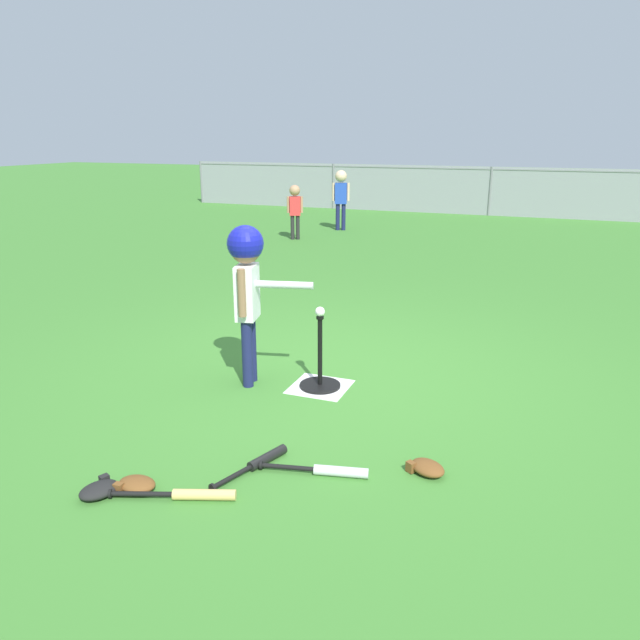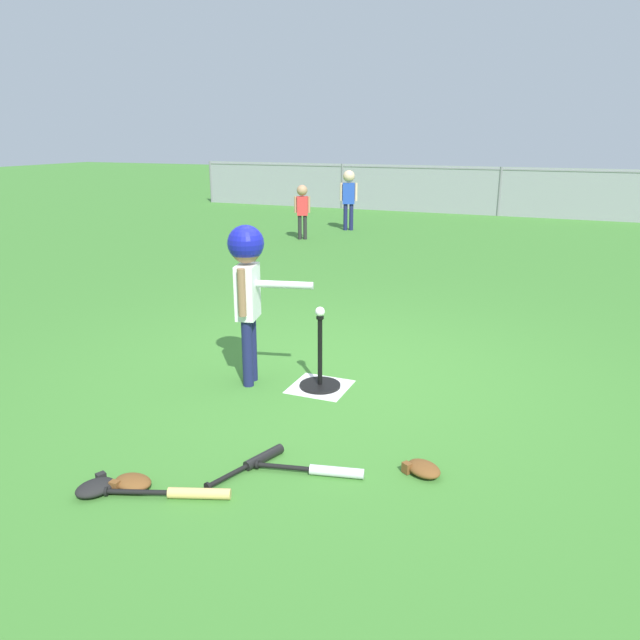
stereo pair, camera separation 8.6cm
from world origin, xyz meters
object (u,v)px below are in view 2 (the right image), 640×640
object	(u,v)px
baseball_on_tee	(320,312)
glove_near_bats	(96,487)
glove_by_plate	(423,469)
spare_bat_silver	(325,471)
batting_tee	(320,377)
spare_bat_black	(256,461)
fielder_near_left	(349,192)
spare_bat_wood	(186,493)
batter_child	(248,273)
glove_tossed_aside	(132,482)
fielder_deep_right	(302,205)

from	to	relation	value
baseball_on_tee	glove_near_bats	bearing A→B (deg)	-107.77
baseball_on_tee	glove_by_plate	world-z (taller)	baseball_on_tee
spare_bat_silver	glove_near_bats	world-z (taller)	glove_near_bats
batting_tee	spare_bat_black	xyz separation A→B (m)	(0.10, -1.24, -0.06)
spare_bat_black	batting_tee	bearing A→B (deg)	94.49
batting_tee	fielder_near_left	xyz separation A→B (m)	(-2.55, 7.72, 0.69)
spare_bat_wood	glove_by_plate	bearing A→B (deg)	32.75
batter_child	fielder_near_left	xyz separation A→B (m)	(-2.01, 7.85, -0.12)
fielder_near_left	glove_near_bats	distance (m)	9.78
spare_bat_black	glove_tossed_aside	distance (m)	0.71
batting_tee	glove_tossed_aside	size ratio (longest dim) A/B	2.63
baseball_on_tee	spare_bat_black	distance (m)	1.37
spare_bat_silver	glove_tossed_aside	bearing A→B (deg)	-150.70
batting_tee	glove_tossed_aside	xyz separation A→B (m)	(-0.43, -1.72, -0.05)
fielder_near_left	batting_tee	bearing A→B (deg)	-71.75
fielder_near_left	fielder_deep_right	world-z (taller)	fielder_near_left
spare_bat_silver	glove_tossed_aside	distance (m)	1.09
fielder_near_left	spare_bat_wood	bearing A→B (deg)	-75.40
fielder_near_left	spare_bat_silver	size ratio (longest dim) A/B	1.88
batter_child	glove_near_bats	bearing A→B (deg)	-91.56
fielder_deep_right	spare_bat_black	bearing A→B (deg)	-68.03
fielder_deep_right	spare_bat_silver	size ratio (longest dim) A/B	1.57
spare_bat_black	glove_near_bats	world-z (taller)	glove_near_bats
spare_bat_black	glove_by_plate	bearing A→B (deg)	16.72
fielder_deep_right	glove_by_plate	bearing A→B (deg)	-61.25
fielder_near_left	fielder_deep_right	size ratio (longest dim) A/B	1.20
batting_tee	glove_tossed_aside	world-z (taller)	batting_tee
spare_bat_wood	glove_tossed_aside	xyz separation A→B (m)	(-0.34, -0.03, 0.01)
batting_tee	glove_by_plate	distance (m)	1.41
batting_tee	spare_bat_silver	size ratio (longest dim) A/B	0.91
baseball_on_tee	fielder_deep_right	world-z (taller)	fielder_deep_right
batting_tee	fielder_near_left	size ratio (longest dim) A/B	0.48
glove_by_plate	glove_near_bats	size ratio (longest dim) A/B	1.02
fielder_deep_right	spare_bat_black	xyz separation A→B (m)	(3.05, -7.56, -0.62)
fielder_deep_right	spare_bat_silver	world-z (taller)	fielder_deep_right
spare_bat_wood	glove_near_bats	bearing A→B (deg)	-163.32
batter_child	fielder_near_left	size ratio (longest dim) A/B	1.05
spare_bat_silver	baseball_on_tee	bearing A→B (deg)	113.66
batter_child	spare_bat_wood	xyz separation A→B (m)	(0.45, -1.56, -0.87)
fielder_near_left	spare_bat_wood	xyz separation A→B (m)	(2.45, -9.41, -0.74)
fielder_deep_right	glove_near_bats	world-z (taller)	fielder_deep_right
glove_by_plate	glove_tossed_aside	xyz separation A→B (m)	(-1.47, -0.76, 0.00)
spare_bat_black	fielder_deep_right	bearing A→B (deg)	111.97
spare_bat_wood	spare_bat_black	size ratio (longest dim) A/B	1.18
batter_child	baseball_on_tee	bearing A→B (deg)	12.98
batting_tee	spare_bat_wood	bearing A→B (deg)	-93.25
batter_child	glove_tossed_aside	bearing A→B (deg)	-86.10
spare_bat_wood	spare_bat_black	bearing A→B (deg)	66.69
spare_bat_wood	glove_by_plate	size ratio (longest dim) A/B	2.46
glove_near_bats	spare_bat_silver	bearing A→B (deg)	30.42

